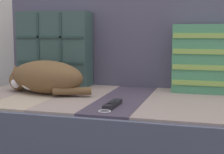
# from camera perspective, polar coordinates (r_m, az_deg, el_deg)

# --- Properties ---
(couch) EXTENTS (1.80, 0.85, 0.40)m
(couch) POSITION_cam_1_polar(r_m,az_deg,el_deg) (1.66, 5.95, -10.33)
(couch) COLOR #3D3838
(couch) RESTS_ON ground_plane
(sofa_backrest) EXTENTS (1.76, 0.14, 0.50)m
(sofa_backrest) POSITION_cam_1_polar(r_m,az_deg,el_deg) (1.93, 8.01, 5.84)
(sofa_backrest) COLOR #514C60
(sofa_backrest) RESTS_ON couch
(throw_pillow_quilted) EXTENTS (0.41, 0.14, 0.41)m
(throw_pillow_quilted) POSITION_cam_1_polar(r_m,az_deg,el_deg) (1.96, -9.50, 4.61)
(throw_pillow_quilted) COLOR #38514C
(throw_pillow_quilted) RESTS_ON couch
(throw_pillow_striped) EXTENTS (0.41, 0.14, 0.34)m
(throw_pillow_striped) POSITION_cam_1_polar(r_m,az_deg,el_deg) (1.77, 16.72, 2.91)
(throw_pillow_striped) COLOR #4C9366
(throw_pillow_striped) RESTS_ON couch
(sleeping_cat) EXTENTS (0.47, 0.25, 0.16)m
(sleeping_cat) POSITION_cam_1_polar(r_m,az_deg,el_deg) (1.72, -11.30, -0.12)
(sleeping_cat) COLOR brown
(sleeping_cat) RESTS_ON couch
(game_remote_near) EXTENTS (0.05, 0.21, 0.02)m
(game_remote_near) POSITION_cam_1_polar(r_m,az_deg,el_deg) (1.40, 0.02, -4.63)
(game_remote_near) COLOR black
(game_remote_near) RESTS_ON couch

